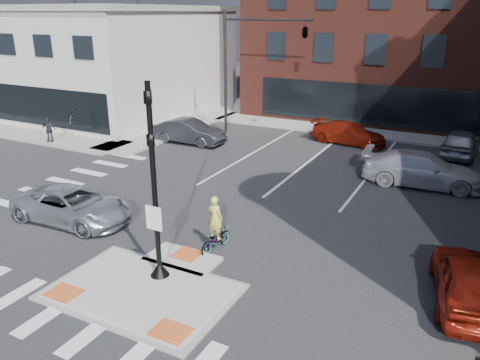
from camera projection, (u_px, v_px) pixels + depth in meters
The scene contains 18 objects.
ground at pixel (152, 284), 14.27m from camera, with size 120.00×120.00×0.00m, color #28282B.
refuge_island at pixel (147, 287), 14.04m from camera, with size 5.40×4.65×0.13m.
sidewalk_nw at pixel (98, 124), 34.30m from camera, with size 23.50×20.50×0.15m.
sidewalk_n at pixel (392, 135), 31.28m from camera, with size 26.00×3.00×0.15m, color gray.
building_nw at pixel (86, 58), 39.08m from camera, with size 20.40×16.40×14.40m.
building_n at pixel (427, 13), 37.00m from camera, with size 24.40×18.40×15.50m.
building_far_left at pixel (385, 36), 57.68m from camera, with size 10.00×12.00×10.00m, color slate.
signal_pole at pixel (156, 209), 13.80m from camera, with size 0.60×0.60×5.98m.
mast_arm_signal at pixel (282, 40), 28.69m from camera, with size 6.10×2.24×8.00m.
silver_suv at pixel (73, 205), 18.37m from camera, with size 2.28×4.94×1.37m, color #B7B9BF.
red_sedan at pixel (468, 281), 13.11m from camera, with size 1.75×4.34×1.48m, color maroon.
white_pickup at pixel (422, 169), 22.23m from camera, with size 2.23×5.49×1.59m, color silver.
bg_car_dark at pixel (189, 132), 29.37m from camera, with size 1.60×4.60×1.52m, color #25252A.
bg_car_silver at pixel (461, 143), 26.79m from camera, with size 1.86×4.61×1.57m, color #9FA2A5.
bg_car_red at pixel (349, 133), 29.32m from camera, with size 1.90×4.67×1.36m, color maroon.
cyclist at pixel (216, 232), 16.11m from camera, with size 0.74×1.62×2.02m.
pedestrian_a at pixel (75, 122), 30.67m from camera, with size 0.89×0.69×1.82m, color black.
pedestrian_b at pixel (49, 130), 29.13m from camera, with size 0.90×0.38×1.54m, color #2D2831.
Camera 1 is at (8.10, -9.70, 7.84)m, focal length 35.00 mm.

